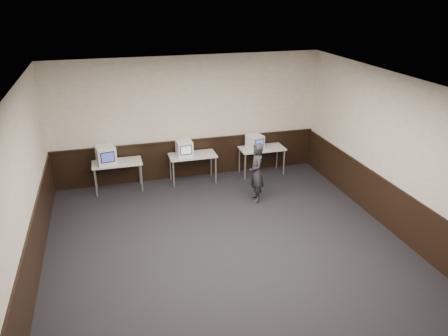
% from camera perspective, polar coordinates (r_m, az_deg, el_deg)
% --- Properties ---
extents(floor, '(8.00, 8.00, 0.00)m').
position_cam_1_polar(floor, '(8.47, 1.11, -11.47)').
color(floor, black).
rests_on(floor, ground).
extents(ceiling, '(8.00, 8.00, 0.00)m').
position_cam_1_polar(ceiling, '(7.18, 1.30, 10.17)').
color(ceiling, white).
rests_on(ceiling, back_wall).
extents(back_wall, '(7.00, 0.00, 7.00)m').
position_cam_1_polar(back_wall, '(11.34, -4.67, 6.47)').
color(back_wall, beige).
rests_on(back_wall, ground).
extents(left_wall, '(0.00, 8.00, 8.00)m').
position_cam_1_polar(left_wall, '(7.55, -25.23, -4.36)').
color(left_wall, beige).
rests_on(left_wall, ground).
extents(right_wall, '(0.00, 8.00, 8.00)m').
position_cam_1_polar(right_wall, '(9.25, 22.43, 0.96)').
color(right_wall, beige).
rests_on(right_wall, ground).
extents(wainscot_back, '(6.98, 0.04, 1.00)m').
position_cam_1_polar(wainscot_back, '(11.68, -4.48, 1.26)').
color(wainscot_back, black).
rests_on(wainscot_back, back_wall).
extents(wainscot_left, '(0.04, 7.98, 1.00)m').
position_cam_1_polar(wainscot_left, '(8.07, -23.78, -11.34)').
color(wainscot_left, black).
rests_on(wainscot_left, left_wall).
extents(wainscot_right, '(0.04, 7.98, 1.00)m').
position_cam_1_polar(wainscot_right, '(9.67, 21.37, -5.11)').
color(wainscot_right, black).
rests_on(wainscot_right, right_wall).
extents(wainscot_rail, '(6.98, 0.06, 0.04)m').
position_cam_1_polar(wainscot_rail, '(11.48, -4.54, 3.64)').
color(wainscot_rail, black).
rests_on(wainscot_rail, wainscot_back).
extents(desk_left, '(1.20, 0.60, 0.75)m').
position_cam_1_polar(desk_left, '(11.08, -13.78, 0.42)').
color(desk_left, beige).
rests_on(desk_left, ground).
extents(desk_center, '(1.20, 0.60, 0.75)m').
position_cam_1_polar(desk_center, '(11.27, -4.13, 1.42)').
color(desk_center, beige).
rests_on(desk_center, ground).
extents(desk_right, '(1.20, 0.60, 0.75)m').
position_cam_1_polar(desk_right, '(11.76, 4.97, 2.33)').
color(desk_right, beige).
rests_on(desk_right, ground).
extents(emac_left, '(0.51, 0.53, 0.44)m').
position_cam_1_polar(emac_left, '(10.95, -15.17, 1.65)').
color(emac_left, white).
rests_on(emac_left, desk_left).
extents(emac_center, '(0.40, 0.44, 0.39)m').
position_cam_1_polar(emac_center, '(11.13, -5.20, 2.59)').
color(emac_center, white).
rests_on(emac_center, desk_center).
extents(emac_right, '(0.47, 0.48, 0.38)m').
position_cam_1_polar(emac_right, '(11.60, 4.06, 3.42)').
color(emac_right, white).
rests_on(emac_right, desk_right).
extents(person, '(0.41, 0.57, 1.45)m').
position_cam_1_polar(person, '(10.23, 4.25, -0.60)').
color(person, '#25252A').
rests_on(person, ground).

